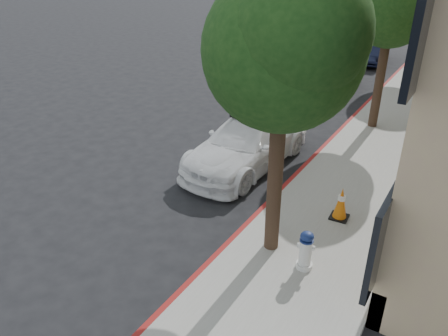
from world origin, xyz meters
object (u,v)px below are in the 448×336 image
at_px(police_car, 248,142).
at_px(parked_car_far, 370,49).
at_px(fire_hydrant, 306,251).
at_px(parked_car_mid, 333,74).
at_px(traffic_cone, 341,203).

xyz_separation_m(police_car, parked_car_far, (-0.34, 14.43, -0.03)).
height_order(parked_car_far, fire_hydrant, parked_car_far).
distance_m(parked_car_mid, traffic_cone, 10.70).
distance_m(parked_car_mid, fire_hydrant, 12.66).
relative_size(parked_car_mid, fire_hydrant, 4.85).
xyz_separation_m(parked_car_far, fire_hydrant, (3.63, -18.05, -0.13)).
bearing_deg(parked_car_mid, traffic_cone, -72.98).
height_order(parked_car_mid, fire_hydrant, parked_car_mid).
height_order(parked_car_mid, traffic_cone, parked_car_mid).
bearing_deg(parked_car_mid, fire_hydrant, -76.31).
bearing_deg(traffic_cone, parked_car_far, 102.89).
height_order(police_car, traffic_cone, police_car).
distance_m(police_car, fire_hydrant, 4.89).
distance_m(police_car, parked_car_far, 14.43).
xyz_separation_m(parked_car_mid, fire_hydrant, (3.66, -12.12, -0.14)).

